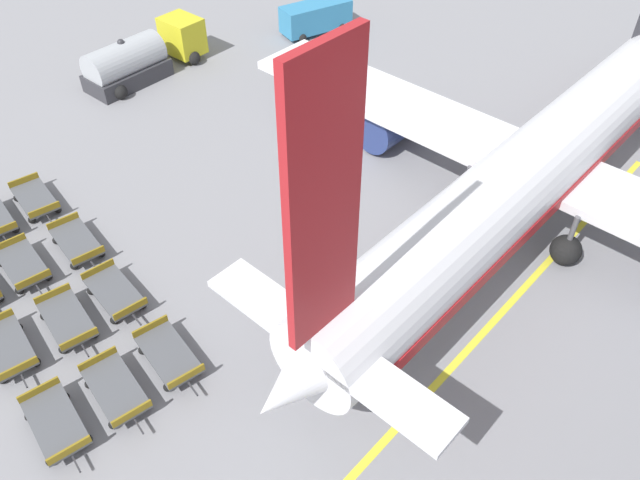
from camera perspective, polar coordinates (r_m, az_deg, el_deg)
ground_plane at (r=39.57m, az=2.49°, el=12.95°), size 500.00×500.00×0.00m
airplane at (r=30.80m, az=20.68°, el=7.55°), size 34.23×38.11×14.14m
fuel_tanker_secondary at (r=42.81m, az=-16.10°, el=15.67°), size 3.56×8.34×2.93m
service_van at (r=47.27m, az=-0.39°, el=19.73°), size 3.50×5.40×2.09m
baggage_dolly_row_near_col_c at (r=26.96m, az=-26.63°, el=-8.82°), size 3.78×2.17×0.92m
baggage_dolly_row_near_col_d at (r=24.15m, az=-23.01°, el=-15.17°), size 3.78×2.17×0.92m
baggage_dolly_row_mid_a_col_b at (r=30.05m, az=-25.53°, el=-2.08°), size 3.78×2.07×0.92m
baggage_dolly_row_mid_a_col_c at (r=26.99m, az=-22.11°, el=-6.80°), size 3.78×2.18×0.92m
baggage_dolly_row_mid_a_col_d at (r=24.24m, az=-18.16°, el=-12.87°), size 3.78×2.15×0.92m
baggage_dolly_row_mid_b_col_a at (r=33.52m, az=-24.58°, el=3.42°), size 3.78×2.14×0.92m
baggage_dolly_row_mid_b_col_b at (r=30.24m, az=-21.34°, el=-0.19°), size 3.78×2.13×0.92m
baggage_dolly_row_mid_b_col_c at (r=27.35m, az=-18.23°, el=-4.63°), size 3.78×2.02×0.92m
baggage_dolly_row_mid_b_col_d at (r=24.65m, az=-13.64°, el=-10.19°), size 3.78×2.17×0.92m
stand_guidance_stripe at (r=26.63m, az=15.71°, el=-7.05°), size 2.33×29.72×0.01m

